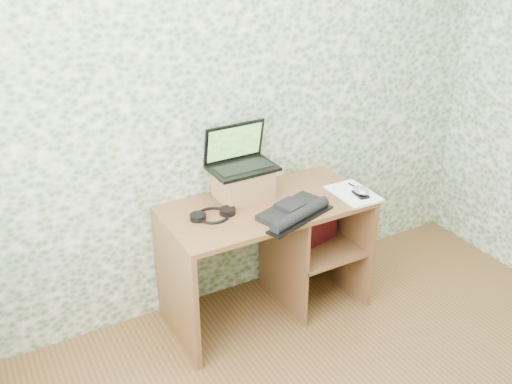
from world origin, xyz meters
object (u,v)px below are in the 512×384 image
keyboard (295,212)px  notepad (353,194)px  desk (275,238)px  laptop (239,158)px  riser (243,183)px

keyboard → notepad: (0.44, 0.04, -0.02)m
desk → laptop: size_ratio=3.11×
laptop → keyboard: bearing=-70.0°
riser → desk: bearing=-36.9°
riser → laptop: size_ratio=0.78×
desk → keyboard: 0.37m
riser → notepad: 0.66m
riser → notepad: riser is taller
laptop → notepad: size_ratio=1.21×
riser → keyboard: size_ratio=0.63×
desk → keyboard: bearing=-91.7°
desk → laptop: laptop is taller
desk → riser: 0.41m
notepad → laptop: bearing=151.6°
laptop → keyboard: size_ratio=0.80×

